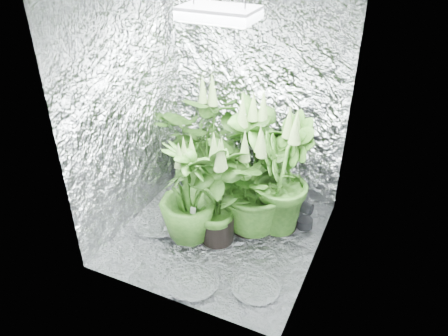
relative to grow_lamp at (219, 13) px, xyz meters
name	(u,v)px	position (x,y,z in m)	size (l,w,h in m)	color
ground	(220,234)	(0.00, 0.00, -1.83)	(1.60, 1.60, 0.00)	silver
walls	(220,129)	(0.00, 0.00, -0.83)	(1.62, 1.62, 2.00)	silver
grow_lamp	(219,13)	(0.00, 0.00, 0.00)	(0.50, 0.30, 0.22)	gray
plant_a	(208,138)	(-0.42, 0.63, -1.29)	(1.02, 1.02, 1.12)	black
plant_b	(255,159)	(0.13, 0.45, -1.29)	(0.73, 0.73, 1.17)	black
plant_c	(282,178)	(0.42, 0.32, -1.32)	(0.68, 0.68, 1.11)	black
plant_d	(188,195)	(-0.22, -0.14, -1.39)	(0.68, 0.68, 0.94)	black
plant_e	(250,183)	(0.19, 0.17, -1.35)	(0.90, 0.90, 1.00)	black
plant_f	(217,194)	(0.01, -0.07, -1.36)	(0.68, 0.68, 1.01)	black
circulation_fan	(303,211)	(0.60, 0.40, -1.67)	(0.17, 0.31, 0.36)	black
plant_label	(193,212)	(-0.16, -0.16, -1.53)	(0.05, 0.01, 0.08)	white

